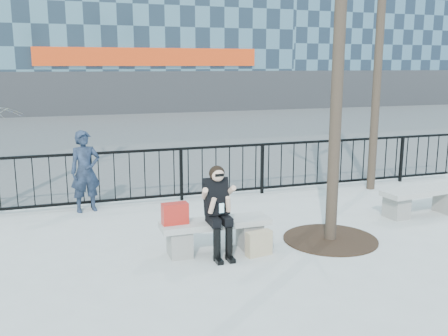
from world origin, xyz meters
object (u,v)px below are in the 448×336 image
object	(u,v)px
bench_main	(215,232)
seated_woman	(219,211)
standing_man	(85,171)
bench_second	(423,199)

from	to	relation	value
bench_main	seated_woman	distance (m)	0.40
standing_man	bench_main	bearing A→B (deg)	-69.99
seated_woman	standing_man	xyz separation A→B (m)	(-1.71, 2.96, 0.11)
seated_woman	standing_man	world-z (taller)	standing_man
bench_second	standing_man	distance (m)	6.36
bench_second	standing_man	bearing A→B (deg)	152.84
bench_main	seated_woman	bearing A→B (deg)	-90.00
bench_main	seated_woman	world-z (taller)	seated_woman
bench_main	bench_second	world-z (taller)	bench_second
bench_second	seated_woman	distance (m)	4.31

